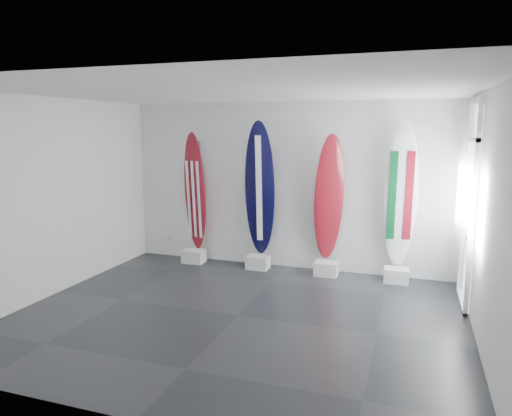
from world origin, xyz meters
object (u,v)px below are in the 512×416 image
(surfboard_swiss, at_px, (329,198))
(surfboard_italy, at_px, (401,196))
(surfboard_usa, at_px, (195,192))
(surfboard_navy, at_px, (260,189))

(surfboard_swiss, xyz_separation_m, surfboard_italy, (1.18, 0.00, 0.10))
(surfboard_usa, distance_m, surfboard_italy, 3.73)
(surfboard_usa, xyz_separation_m, surfboard_swiss, (2.55, 0.00, -0.01))
(surfboard_usa, height_order, surfboard_italy, surfboard_italy)
(surfboard_usa, xyz_separation_m, surfboard_navy, (1.29, 0.00, 0.10))
(surfboard_navy, height_order, surfboard_swiss, surfboard_navy)
(surfboard_navy, height_order, surfboard_italy, surfboard_navy)
(surfboard_navy, bearing_deg, surfboard_usa, 177.15)
(surfboard_navy, xyz_separation_m, surfboard_swiss, (1.25, 0.00, -0.11))
(surfboard_swiss, relative_size, surfboard_italy, 0.93)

